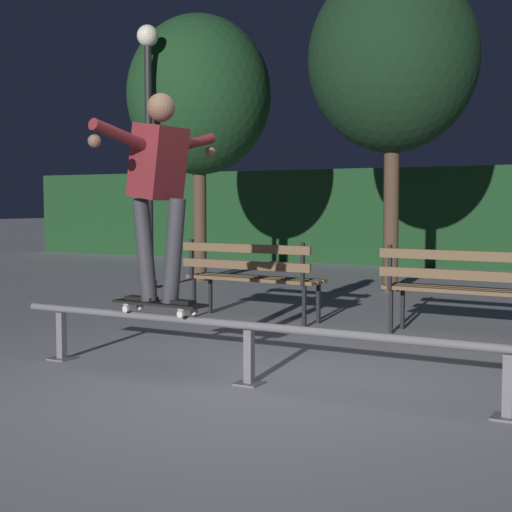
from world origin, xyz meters
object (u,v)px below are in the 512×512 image
Objects in this scene: park_bench_leftmost at (250,272)px; tree_behind_benches at (393,60)px; park_bench_left_center at (465,283)px; lamp_post_left at (149,122)px; tree_far_left at (199,96)px; skateboard at (160,304)px; skateboarder at (159,179)px; grind_rail at (249,335)px.

tree_behind_benches is (0.43, 3.36, 2.78)m from park_bench_leftmost.
lamp_post_left is at bearing 158.81° from park_bench_left_center.
tree_far_left is at bearing -179.58° from tree_behind_benches.
lamp_post_left is at bearing 127.74° from skateboard.
skateboarder is 0.40× the size of lamp_post_left.
park_bench_leftmost is (-0.64, 2.52, 0.01)m from skateboard.
skateboard is at bearing -75.85° from park_bench_leftmost.
tree_behind_benches is (-0.21, 5.88, 1.85)m from skateboarder.
park_bench_leftmost is at bearing 104.15° from skateboard.
lamp_post_left is at bearing -157.74° from tree_behind_benches.
grind_rail is at bearing -53.99° from tree_far_left.
tree_behind_benches reaches higher than lamp_post_left.
tree_behind_benches is at bearing 99.48° from grind_rail.
park_bench_left_center is 4.75m from tree_behind_benches.
park_bench_leftmost is 0.37× the size of tree_far_left.
skateboarder is 0.96× the size of park_bench_leftmost.
grind_rail is at bearing -60.75° from park_bench_leftmost.
tree_behind_benches is at bearing 119.27° from park_bench_left_center.
park_bench_left_center is at bearing -32.90° from tree_far_left.
grind_rail is 0.96× the size of tree_far_left.
tree_behind_benches is 1.19× the size of lamp_post_left.
skateboard is at bearing -88.00° from tree_behind_benches.
skateboard is 3.03m from park_bench_left_center.
skateboarder is at bearing -3.53° from skateboard.
tree_far_left is 1.11× the size of lamp_post_left.
park_bench_left_center is at bearing 56.35° from skateboard.
skateboarder reaches higher than grind_rail.
skateboarder is 3.16m from park_bench_left_center.
tree_behind_benches is at bearing 92.03° from skateboarder.
skateboarder is 0.96× the size of park_bench_left_center.
skateboard is 0.94m from skateboarder.
park_bench_leftmost is at bearing -49.55° from tree_far_left.
park_bench_left_center is 6.63m from tree_far_left.
lamp_post_left reaches higher than grind_rail.
grind_rail is 2.89m from park_bench_leftmost.
park_bench_leftmost is 4.01m from lamp_post_left.
park_bench_left_center is (0.90, 2.52, 0.19)m from grind_rail.
skateboard reaches higher than grind_rail.
grind_rail is 1.07× the size of lamp_post_left.
park_bench_left_center is 0.41× the size of lamp_post_left.
park_bench_leftmost is 4.38m from tree_behind_benches.
tree_far_left is 3.29m from tree_behind_benches.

